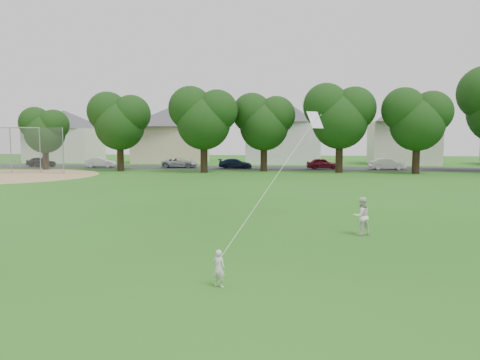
# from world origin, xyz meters

# --- Properties ---
(ground) EXTENTS (160.00, 160.00, 0.00)m
(ground) POSITION_xyz_m (0.00, 0.00, 0.00)
(ground) COLOR #1D5613
(ground) RESTS_ON ground
(street) EXTENTS (90.00, 7.00, 0.01)m
(street) POSITION_xyz_m (0.00, 42.00, 0.01)
(street) COLOR #2D2D30
(street) RESTS_ON ground
(dirt_infield) EXTENTS (18.00, 18.00, 0.02)m
(dirt_infield) POSITION_xyz_m (-26.00, 28.00, 0.01)
(dirt_infield) COLOR #9E7F51
(dirt_infield) RESTS_ON ground
(toddler) EXTENTS (0.40, 0.34, 0.95)m
(toddler) POSITION_xyz_m (0.06, -1.95, 0.47)
(toddler) COLOR silver
(toddler) RESTS_ON ground
(older_boy) EXTENTS (0.87, 0.80, 1.44)m
(older_boy) POSITION_xyz_m (4.37, 4.75, 0.72)
(older_boy) COLOR silver
(older_boy) RESTS_ON ground
(kite) EXTENTS (1.80, 5.66, 11.39)m
(kite) POSITION_xyz_m (1.39, 3.25, 2.58)
(kite) COLOR white
(kite) RESTS_ON ground
(baseball_backstop) EXTENTS (10.04, 4.36, 4.61)m
(baseball_backstop) POSITION_xyz_m (-26.35, 29.98, 2.30)
(baseball_backstop) COLOR gray
(baseball_backstop) RESTS_ON ground
(tree_row) EXTENTS (81.78, 9.88, 11.21)m
(tree_row) POSITION_xyz_m (6.62, 35.99, 6.21)
(tree_row) COLOR black
(tree_row) RESTS_ON ground
(parked_cars) EXTENTS (45.24, 1.99, 1.28)m
(parked_cars) POSITION_xyz_m (-8.01, 41.00, 0.61)
(parked_cars) COLOR black
(parked_cars) RESTS_ON ground
(house_row) EXTENTS (77.95, 14.27, 10.32)m
(house_row) POSITION_xyz_m (0.09, 52.00, 5.04)
(house_row) COLOR silver
(house_row) RESTS_ON ground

